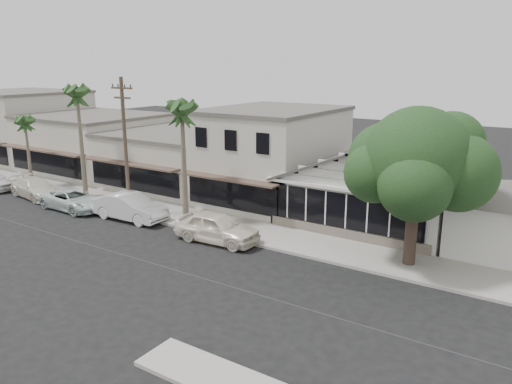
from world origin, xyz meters
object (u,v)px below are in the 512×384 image
Objects in this scene: shade_tree at (417,163)px; car_1 at (130,207)px; car_2 at (73,200)px; car_3 at (35,188)px; car_0 at (217,227)px; utility_pole at (125,144)px.

car_1 is at bearing -171.80° from shade_tree.
car_3 is at bearing 85.33° from car_2.
car_1 is at bearing -82.70° from car_2.
car_3 is at bearing 87.76° from car_1.
car_0 is 0.97× the size of car_1.
car_2 is 5.11m from car_3.
car_3 is 27.82m from shade_tree.
car_0 is at bearing -87.37° from car_2.
car_3 is (-17.28, 0.14, -0.12)m from car_0.
utility_pole is 1.78× the size of car_3.
shade_tree is at bearing -81.27° from car_2.
utility_pole is at bearing 47.67° from car_1.
utility_pole is 1.13× the size of shade_tree.
car_0 is 1.00× the size of car_3.
utility_pole is 4.07m from car_1.
car_3 is at bearing 86.37° from car_0.
car_2 is at bearing -88.02° from car_3.
car_1 is 5.03m from car_2.
shade_tree reaches higher than car_3.
shade_tree is (27.34, 2.54, 4.49)m from car_3.
car_1 is at bearing -82.08° from car_3.
car_0 is at bearing -94.13° from car_1.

